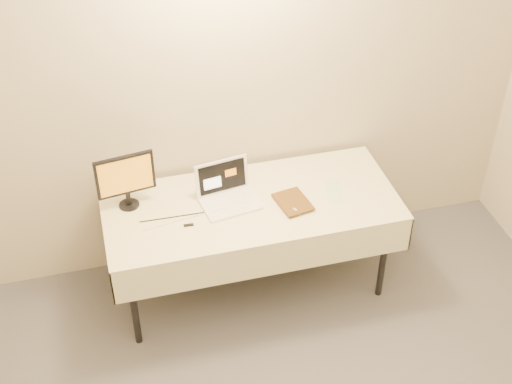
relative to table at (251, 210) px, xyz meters
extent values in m
cube|color=beige|center=(0.00, 0.45, 0.67)|extent=(4.00, 0.10, 2.70)
cylinder|color=black|center=(-0.82, -0.30, -0.33)|extent=(0.04, 0.04, 0.69)
cylinder|color=black|center=(0.82, -0.30, -0.33)|extent=(0.04, 0.04, 0.69)
cylinder|color=black|center=(-0.82, 0.29, -0.33)|extent=(0.04, 0.04, 0.69)
cylinder|color=black|center=(0.82, 0.29, -0.33)|extent=(0.04, 0.04, 0.69)
cube|color=gray|center=(0.00, 0.00, 0.03)|extent=(1.80, 0.75, 0.04)
cube|color=beige|center=(0.00, 0.00, 0.06)|extent=(1.86, 0.81, 0.01)
cube|color=beige|center=(0.00, -0.40, -0.07)|extent=(1.86, 0.01, 0.25)
cube|color=beige|center=(0.00, 0.40, -0.07)|extent=(1.86, 0.01, 0.25)
cube|color=beige|center=(-0.93, 0.00, -0.07)|extent=(0.01, 0.81, 0.25)
cube|color=beige|center=(0.93, 0.00, -0.07)|extent=(0.01, 0.81, 0.25)
cube|color=white|center=(-0.13, 0.01, 0.07)|extent=(0.38, 0.29, 0.02)
cube|color=white|center=(-0.15, 0.15, 0.19)|extent=(0.35, 0.10, 0.23)
cube|color=black|center=(-0.15, 0.15, 0.19)|extent=(0.31, 0.08, 0.19)
cylinder|color=black|center=(-0.75, 0.17, 0.07)|extent=(0.14, 0.14, 0.01)
cube|color=black|center=(-0.75, 0.17, 0.12)|extent=(0.03, 0.02, 0.09)
cube|color=black|center=(-0.75, 0.17, 0.30)|extent=(0.36, 0.08, 0.27)
cube|color=orange|center=(-0.75, 0.17, 0.30)|extent=(0.33, 0.05, 0.24)
imported|color=brown|center=(0.16, -0.10, 0.19)|extent=(0.19, 0.06, 0.25)
cube|color=black|center=(-0.09, 0.30, 0.09)|extent=(0.12, 0.07, 0.05)
cube|color=#FF0C1B|center=(-0.09, 0.28, 0.09)|extent=(0.08, 0.02, 0.02)
ellipsoid|color=#B3B3B5|center=(0.24, -0.16, 0.07)|extent=(0.08, 0.11, 0.02)
cube|color=#C2E6B7|center=(0.54, -0.03, 0.06)|extent=(0.14, 0.25, 0.00)
cube|color=black|center=(-0.42, -0.12, 0.07)|extent=(0.06, 0.02, 0.01)
camera|label=1|loc=(-0.86, -3.38, 2.89)|focal=50.00mm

